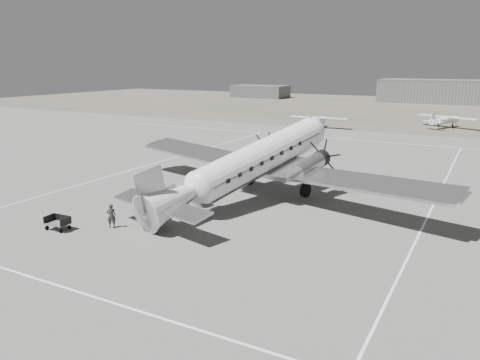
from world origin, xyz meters
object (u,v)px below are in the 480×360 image
Objects in this scene: baggage_cart_far at (58,223)px; ground_crew at (111,216)px; shed_secondary at (260,91)px; light_plane_left at (317,122)px; light_plane_right at (446,121)px; passenger at (176,199)px; ramp_agent at (171,199)px; baggage_cart_near at (154,209)px; hangar_main at (456,92)px; dc3_airliner at (252,165)px.

ground_crew reaches higher than baggage_cart_far.
light_plane_left is (43.16, -65.05, -0.90)m from shed_secondary.
light_plane_right reaches higher than passenger.
ground_crew is at bearing 33.20° from baggage_cart_far.
ramp_agent reaches higher than passenger.
light_plane_left is 50.78m from passenger.
ramp_agent reaches higher than baggage_cart_near.
light_plane_left is at bearing -120.84° from ground_crew.
hangar_main is 24.70× the size of ground_crew.
baggage_cart_far is (-17.84, -69.43, -0.67)m from light_plane_right.
passenger is (-13.52, -61.68, -0.31)m from light_plane_right.
shed_secondary is (-60.00, -5.00, -1.30)m from hangar_main.
passenger is (-4.12, -4.82, -2.20)m from dc3_airliner.
passenger is (49.44, -115.44, -1.16)m from shed_secondary.
baggage_cart_far is 3.62m from ground_crew.
dc3_airliner is 46.78m from light_plane_left.
light_plane_left is at bearing -126.28° from light_plane_right.
shed_secondary is at bearing 129.61° from dc3_airliner.
passenger is at bearing -66.82° from shed_secondary.
hangar_main is at bearing 74.62° from light_plane_left.
shed_secondary is 10.66× the size of baggage_cart_far.
ground_crew is at bearing 176.99° from ramp_agent.
light_plane_right is at bearing 94.38° from dc3_airliner.
hangar_main is at bearing -131.24° from ground_crew.
ramp_agent is at bearing -84.98° from light_plane_left.
dc3_airliner is at bearing 53.73° from baggage_cart_far.
ramp_agent reaches higher than ground_crew.
dc3_airliner is at bearing -44.79° from passenger.
passenger is (4.31, 7.75, 0.36)m from baggage_cart_far.
hangar_main is 3.97× the size of light_plane_left.
light_plane_left is at bearing 2.82° from passenger.
light_plane_left is 51.28m from ramp_agent.
ground_crew is (-11.95, -126.09, -2.45)m from hangar_main.
ramp_agent is at bearing -66.96° from shed_secondary.
ground_crew is 5.82m from passenger.
light_plane_right is 6.54× the size of baggage_cart_far.
dc3_airliner is 57.66m from light_plane_right.
baggage_cart_far is at bearing -96.62° from hangar_main.
light_plane_left is 22.79m from light_plane_right.
light_plane_left is at bearing -56.43° from shed_secondary.
light_plane_right is (9.40, 56.86, -1.89)m from dc3_airliner.
baggage_cart_far is at bearing 160.69° from ramp_agent.
shed_secondary is 131.20m from baggage_cart_far.
light_plane_right reaches higher than ramp_agent.
ramp_agent is (49.31, -115.95, -1.10)m from shed_secondary.
hangar_main is 58.87m from light_plane_right.
ground_crew is 5.28m from ramp_agent.
light_plane_left is 56.25m from ground_crew.
dc3_airliner is at bearing -64.16° from shed_secondary.
dc3_airliner is 18.76× the size of ground_crew.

